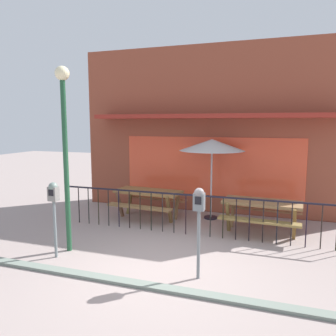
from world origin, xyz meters
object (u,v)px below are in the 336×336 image
parking_meter_near (199,209)px  parking_meter_far (54,200)px  picnic_table_right (262,208)px  street_lamp (65,132)px  picnic_table_left (148,196)px  patio_umbrella (212,146)px

parking_meter_near → parking_meter_far: size_ratio=1.05×
picnic_table_right → street_lamp: size_ratio=0.51×
parking_meter_near → picnic_table_left: bearing=124.9°
picnic_table_left → street_lamp: street_lamp is taller
picnic_table_left → picnic_table_right: 3.03m
patio_umbrella → parking_meter_near: bearing=-82.2°
picnic_table_right → patio_umbrella: size_ratio=0.87×
picnic_table_left → parking_meter_near: (2.13, -3.06, 0.59)m
patio_umbrella → street_lamp: (-2.31, -3.19, 0.42)m
patio_umbrella → street_lamp: street_lamp is taller
patio_umbrella → parking_meter_near: (0.49, -3.56, -0.80)m
picnic_table_left → picnic_table_right: same height
patio_umbrella → parking_meter_far: patio_umbrella is taller
patio_umbrella → street_lamp: size_ratio=0.59×
parking_meter_near → street_lamp: size_ratio=0.42×
picnic_table_left → patio_umbrella: bearing=16.9°
picnic_table_left → parking_meter_far: size_ratio=1.28×
picnic_table_right → parking_meter_near: bearing=-107.8°
picnic_table_right → street_lamp: 4.75m
parking_meter_near → street_lamp: (-2.80, 0.36, 1.23)m
patio_umbrella → picnic_table_left: bearing=-163.1°
patio_umbrella → picnic_table_right: bearing=-30.2°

